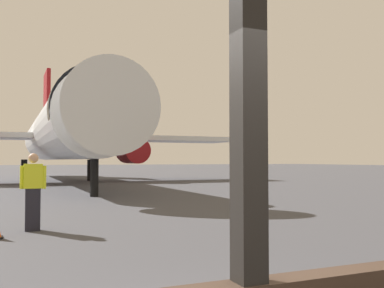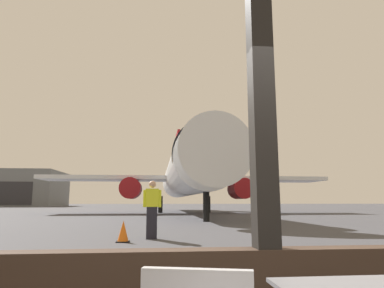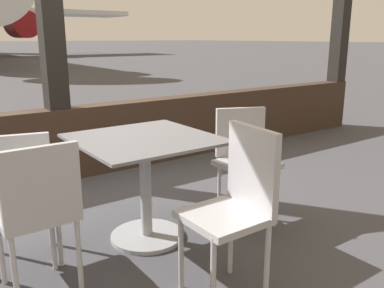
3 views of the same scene
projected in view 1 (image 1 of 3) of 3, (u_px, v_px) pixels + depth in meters
ground_plane at (28, 177)px, 39.80m from camera, size 220.00×220.00×0.00m
window_frame at (249, 216)px, 3.05m from camera, size 9.13×0.24×3.48m
airplane at (62, 132)px, 30.35m from camera, size 27.21×32.60×10.54m
ground_crew_worker at (33, 191)px, 9.68m from camera, size 0.56×0.22×1.74m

